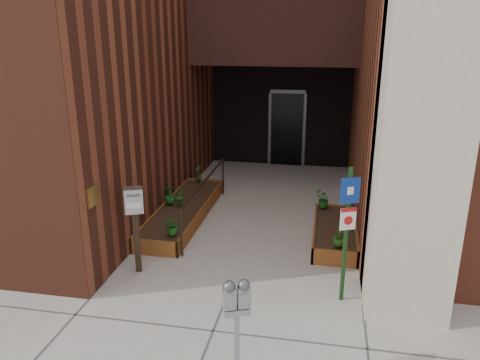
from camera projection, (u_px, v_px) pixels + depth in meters
The scene contains 14 objects.
ground at pixel (229, 292), 7.17m from camera, with size 80.00×80.00×0.00m, color #9E9991.
planter_left at pixel (184, 212), 9.92m from camera, with size 0.90×3.60×0.30m.
planter_right at pixel (335, 233), 8.90m from camera, with size 0.80×2.20×0.30m.
handrail at pixel (205, 187), 9.60m from camera, with size 0.04×3.34×0.90m.
parking_meter at pixel (237, 305), 4.97m from camera, with size 0.31×0.21×1.34m.
sign_post at pixel (347, 221), 6.56m from camera, with size 0.26×0.13×2.06m.
payment_dropbox at pixel (135, 212), 7.47m from camera, with size 0.35×0.31×1.45m.
shrub_left_a at pixel (173, 225), 8.42m from camera, with size 0.31×0.31×0.35m, color #21631C.
shrub_left_b at pixel (180, 197), 9.87m from camera, with size 0.18×0.18×0.33m, color #255E1B.
shrub_left_c at pixel (170, 194), 9.90m from camera, with size 0.22×0.22×0.40m, color #1B611F.
shrub_left_d at pixel (198, 173), 11.32m from camera, with size 0.22×0.22×0.41m, color #1F5317.
shrub_right_a at pixel (339, 236), 7.94m from camera, with size 0.21×0.21×0.37m, color #255117.
shrub_right_b at pixel (348, 210), 9.10m from camera, with size 0.18×0.18×0.34m, color #21621C.
shrub_right_c at pixel (323, 199), 9.68m from camera, with size 0.32×0.32×0.36m, color #1B601B.
Camera 1 is at (1.34, -6.15, 3.84)m, focal length 35.00 mm.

